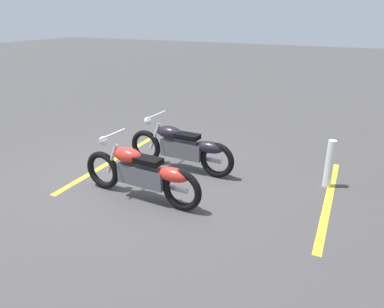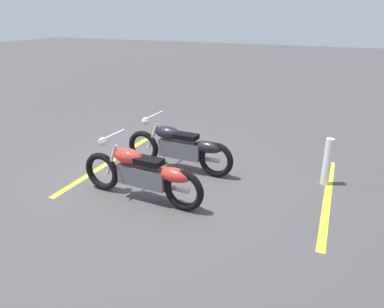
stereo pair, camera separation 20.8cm
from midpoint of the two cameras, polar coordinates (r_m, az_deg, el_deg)
name	(u,v)px [view 2 (the right image)]	position (r m, az deg, el deg)	size (l,w,h in m)	color
ground_plane	(134,177)	(6.78, -10.03, -3.61)	(60.00, 60.00, 0.00)	#474444
motorcycle_bright_foreground	(143,174)	(5.77, -8.75, -3.11)	(2.23, 0.62, 1.04)	black
motorcycle_dark_foreground	(181,147)	(6.82, -2.68, 1.07)	(2.23, 0.62, 1.04)	black
bollard_post	(327,162)	(6.64, 19.78, -1.18)	(0.14, 0.14, 0.85)	white
parking_stripe_near	(108,163)	(7.50, -13.97, -1.39)	(3.20, 0.12, 0.01)	yellow
parking_stripe_mid	(327,197)	(6.35, 19.76, -6.44)	(3.20, 0.12, 0.01)	yellow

